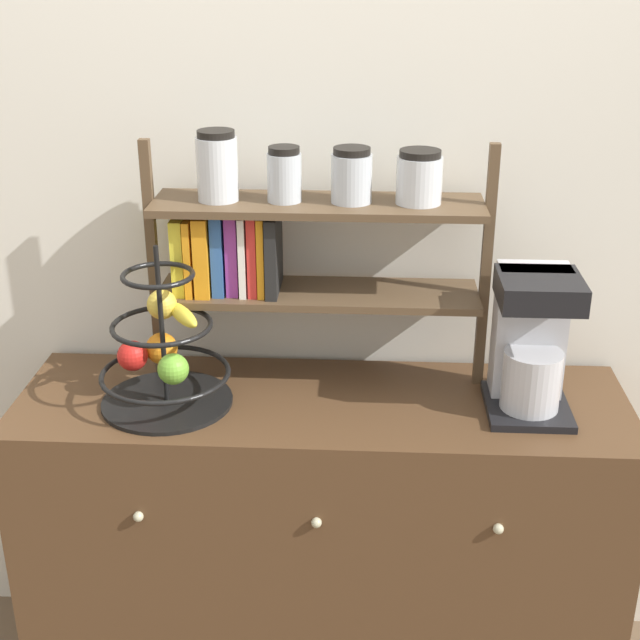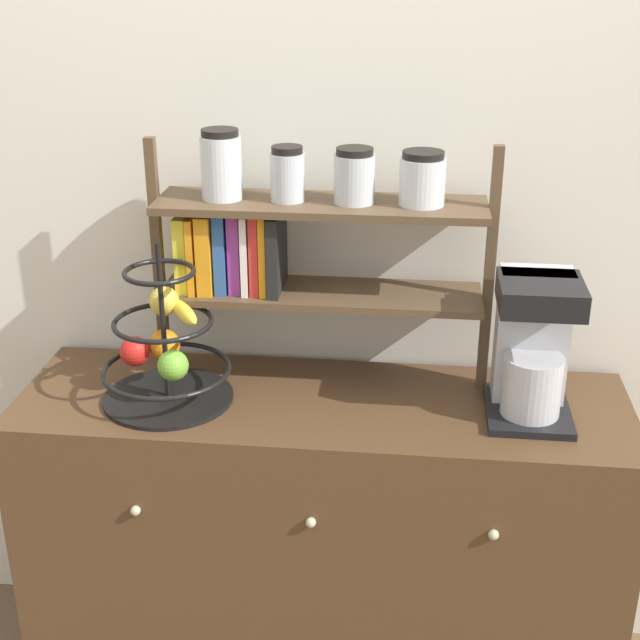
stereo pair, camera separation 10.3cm
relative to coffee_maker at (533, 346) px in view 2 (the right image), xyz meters
The scene contains 5 objects.
wall_back 0.62m from the coffee_maker, 150.85° to the left, with size 7.00×0.05×2.60m, color silver.
sideboard 0.76m from the coffee_maker, behind, with size 1.47×0.47×0.84m.
coffee_maker is the anchor object (origin of this frame).
fruit_stand 0.85m from the coffee_maker, behind, with size 0.31×0.31×0.39m.
shelf_hutch 0.63m from the coffee_maker, 168.53° to the left, with size 0.82×0.20×0.62m.
Camera 2 is at (0.20, -1.64, 1.86)m, focal length 50.00 mm.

